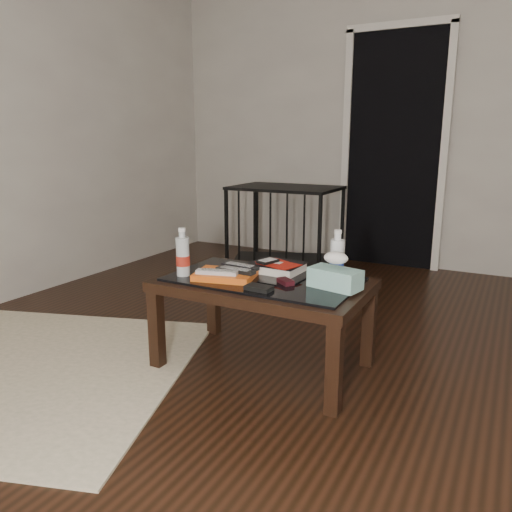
{
  "coord_description": "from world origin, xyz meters",
  "views": [
    {
      "loc": [
        0.61,
        -1.99,
        1.13
      ],
      "look_at": [
        -0.52,
        0.15,
        0.55
      ],
      "focal_mm": 35.0,
      "sensor_mm": 36.0,
      "label": 1
    }
  ],
  "objects_px": {
    "water_bottle_left": "(183,252)",
    "textbook": "(277,267)",
    "pet_crate": "(285,241)",
    "tissue_box": "(335,278)",
    "coffee_table": "(263,291)",
    "water_bottle_right": "(337,254)"
  },
  "relations": [
    {
      "from": "textbook",
      "to": "tissue_box",
      "type": "bearing_deg",
      "value": -17.79
    },
    {
      "from": "pet_crate",
      "to": "water_bottle_right",
      "type": "distance_m",
      "value": 2.03
    },
    {
      "from": "water_bottle_left",
      "to": "water_bottle_right",
      "type": "relative_size",
      "value": 1.0
    },
    {
      "from": "pet_crate",
      "to": "water_bottle_left",
      "type": "distance_m",
      "value": 2.07
    },
    {
      "from": "tissue_box",
      "to": "pet_crate",
      "type": "bearing_deg",
      "value": 132.8
    },
    {
      "from": "water_bottle_left",
      "to": "textbook",
      "type": "bearing_deg",
      "value": 36.58
    },
    {
      "from": "water_bottle_left",
      "to": "tissue_box",
      "type": "relative_size",
      "value": 1.03
    },
    {
      "from": "pet_crate",
      "to": "textbook",
      "type": "height_order",
      "value": "pet_crate"
    },
    {
      "from": "coffee_table",
      "to": "water_bottle_right",
      "type": "height_order",
      "value": "water_bottle_right"
    },
    {
      "from": "pet_crate",
      "to": "water_bottle_right",
      "type": "xyz_separation_m",
      "value": [
        1.05,
        -1.7,
        0.35
      ]
    },
    {
      "from": "textbook",
      "to": "water_bottle_left",
      "type": "xyz_separation_m",
      "value": [
        -0.38,
        -0.28,
        0.1
      ]
    },
    {
      "from": "pet_crate",
      "to": "tissue_box",
      "type": "distance_m",
      "value": 2.18
    },
    {
      "from": "textbook",
      "to": "tissue_box",
      "type": "height_order",
      "value": "tissue_box"
    },
    {
      "from": "coffee_table",
      "to": "textbook",
      "type": "xyz_separation_m",
      "value": [
        0.01,
        0.14,
        0.09
      ]
    },
    {
      "from": "water_bottle_left",
      "to": "tissue_box",
      "type": "height_order",
      "value": "water_bottle_left"
    },
    {
      "from": "pet_crate",
      "to": "water_bottle_left",
      "type": "xyz_separation_m",
      "value": [
        0.37,
        -2.0,
        0.35
      ]
    },
    {
      "from": "textbook",
      "to": "water_bottle_right",
      "type": "bearing_deg",
      "value": 6.53
    },
    {
      "from": "coffee_table",
      "to": "water_bottle_left",
      "type": "bearing_deg",
      "value": -159.18
    },
    {
      "from": "textbook",
      "to": "pet_crate",
      "type": "bearing_deg",
      "value": 116.41
    },
    {
      "from": "coffee_table",
      "to": "water_bottle_right",
      "type": "relative_size",
      "value": 4.2
    },
    {
      "from": "coffee_table",
      "to": "pet_crate",
      "type": "height_order",
      "value": "pet_crate"
    },
    {
      "from": "coffee_table",
      "to": "water_bottle_left",
      "type": "xyz_separation_m",
      "value": [
        -0.37,
        -0.14,
        0.18
      ]
    }
  ]
}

